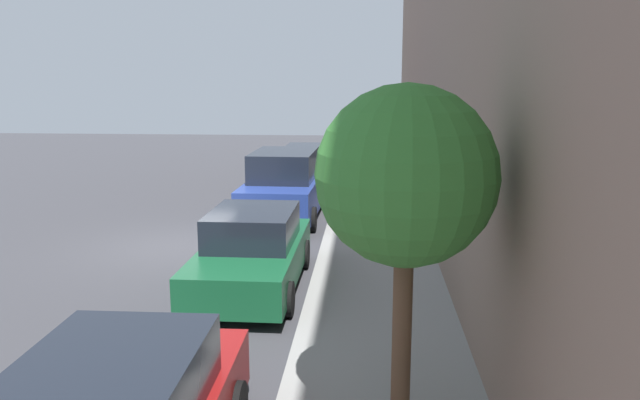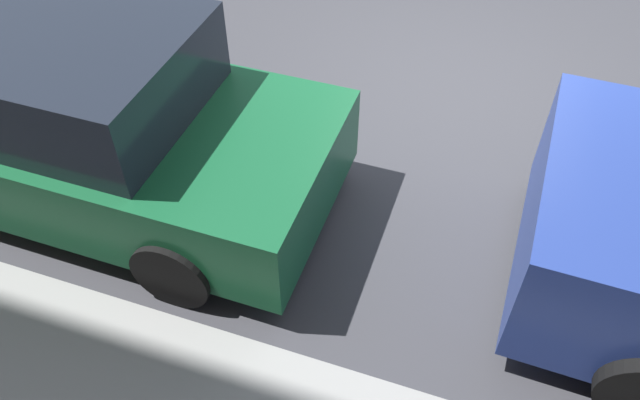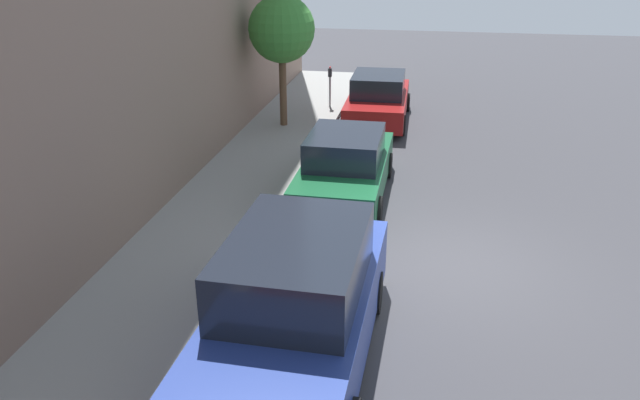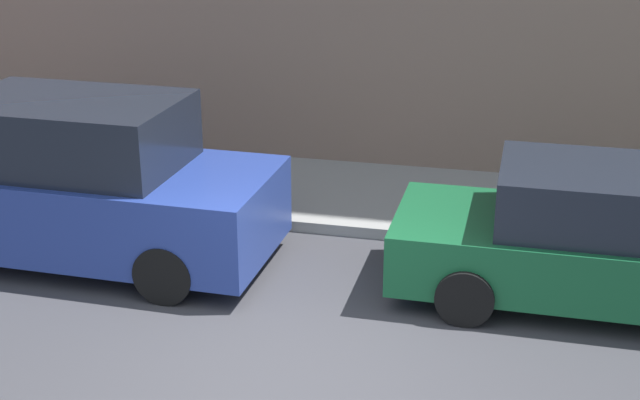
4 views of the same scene
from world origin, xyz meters
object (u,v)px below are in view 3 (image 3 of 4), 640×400
at_px(parked_sedan_second, 345,167).
at_px(parked_suv_third, 297,305).
at_px(parking_meter_near, 330,82).
at_px(street_tree, 282,30).
at_px(parked_sedan_nearest, 378,99).

relative_size(parked_sedan_second, parked_suv_third, 0.93).
xyz_separation_m(parked_suv_third, parking_meter_near, (1.76, -13.46, 0.05)).
height_order(parking_meter_near, street_tree, street_tree).
relative_size(parked_sedan_nearest, street_tree, 1.17).
distance_m(parking_meter_near, street_tree, 3.31).
relative_size(parked_sedan_nearest, parking_meter_near, 3.34).
distance_m(parked_suv_third, street_tree, 11.59).
bearing_deg(parked_suv_third, parked_sedan_second, -88.20).
bearing_deg(parked_sedan_nearest, parked_sedan_second, 88.68).
height_order(parked_sedan_nearest, street_tree, street_tree).
distance_m(parked_sedan_second, parking_meter_near, 7.54).
bearing_deg(parking_meter_near, parked_suv_third, 97.45).
bearing_deg(street_tree, parking_meter_near, -113.39).
bearing_deg(parked_suv_third, street_tree, -75.78).
bearing_deg(parking_meter_near, parked_sedan_second, 102.01).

